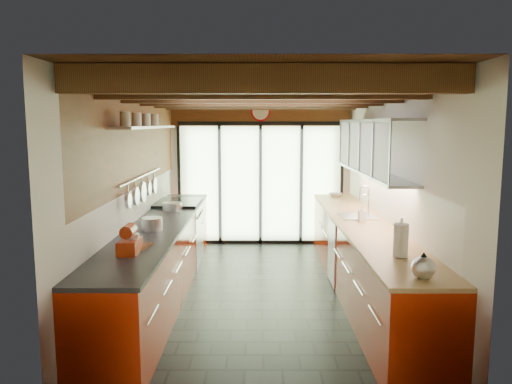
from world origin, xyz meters
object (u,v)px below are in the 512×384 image
(soap_bottle, at_px, (362,213))
(paper_towel, at_px, (401,241))
(stand_mixer, at_px, (130,242))
(bowl, at_px, (336,195))
(kettle, at_px, (423,266))

(soap_bottle, bearing_deg, paper_towel, -90.00)
(stand_mixer, xyz_separation_m, paper_towel, (2.54, -0.14, 0.04))
(bowl, bearing_deg, kettle, -90.00)
(kettle, bearing_deg, bowl, 90.00)
(kettle, relative_size, paper_towel, 0.68)
(soap_bottle, bearing_deg, bowl, 90.00)
(stand_mixer, bearing_deg, kettle, -16.90)
(kettle, distance_m, soap_bottle, 2.34)
(stand_mixer, relative_size, kettle, 1.24)
(soap_bottle, bearing_deg, kettle, -90.00)
(paper_towel, height_order, bowl, paper_towel)
(paper_towel, bearing_deg, stand_mixer, 176.92)
(kettle, height_order, bowl, kettle)
(paper_towel, xyz_separation_m, bowl, (0.00, 3.86, -0.13))
(stand_mixer, relative_size, soap_bottle, 1.57)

